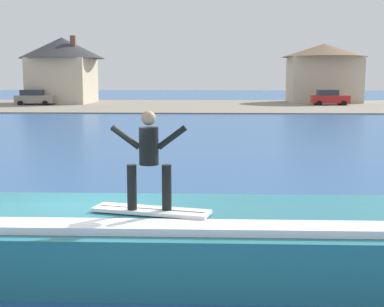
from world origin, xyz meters
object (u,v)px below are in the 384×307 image
object	(u,v)px
surfboard	(151,211)
surfer	(149,155)
house_gabled_white	(324,70)
car_near_shore	(35,98)
car_far_shore	(329,98)
house_with_chimney	(62,66)
wave_crest	(183,239)

from	to	relation	value
surfboard	surfer	world-z (taller)	surfer
house_gabled_white	car_near_shore	bearing A→B (deg)	-166.54
surfboard	car_far_shore	size ratio (longest dim) A/B	0.48
car_near_shore	house_with_chimney	xyz separation A→B (m)	(2.03, 4.89, 3.73)
car_near_shore	house_gabled_white	xyz separation A→B (m)	(34.96, 8.37, 3.33)
wave_crest	house_with_chimney	size ratio (longest dim) A/B	0.99
surfboard	house_gabled_white	size ratio (longest dim) A/B	0.19
car_near_shore	house_with_chimney	distance (m)	6.48
car_near_shore	house_gabled_white	distance (m)	36.10
house_with_chimney	car_near_shore	bearing A→B (deg)	-112.50
car_near_shore	house_with_chimney	bearing A→B (deg)	67.50
surfer	car_near_shore	xyz separation A→B (m)	(-19.71, 53.10, -1.08)
surfboard	house_gabled_white	xyz separation A→B (m)	(15.23, 61.41, 3.20)
house_with_chimney	house_gabled_white	distance (m)	33.12
wave_crest	house_with_chimney	xyz separation A→B (m)	(-18.22, 57.59, 4.19)
car_far_shore	house_gabled_white	distance (m)	8.05
surfboard	house_with_chimney	distance (m)	60.69
wave_crest	surfboard	size ratio (longest dim) A/B	5.08
surfboard	car_near_shore	distance (m)	56.60
wave_crest	car_far_shore	xyz separation A→B (m)	(14.01, 53.77, 0.45)
house_with_chimney	house_gabled_white	bearing A→B (deg)	6.03
surfer	car_far_shore	size ratio (longest dim) A/B	0.38
car_far_shore	house_with_chimney	size ratio (longest dim) A/B	0.41
wave_crest	house_gabled_white	xyz separation A→B (m)	(14.72, 61.07, 3.79)
wave_crest	surfer	bearing A→B (deg)	-143.19
surfboard	surfer	xyz separation A→B (m)	(-0.02, -0.05, 0.95)
surfboard	car_near_shore	bearing A→B (deg)	110.41
surfer	car_near_shore	distance (m)	56.65
surfboard	surfer	distance (m)	0.95
surfer	car_near_shore	world-z (taller)	surfer
house_gabled_white	surfboard	bearing A→B (deg)	-103.92
wave_crest	car_far_shore	distance (m)	55.57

